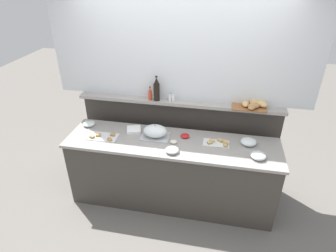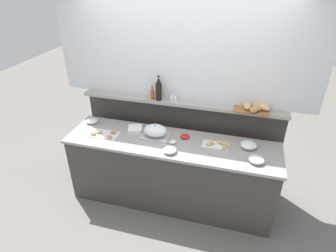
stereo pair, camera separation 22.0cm
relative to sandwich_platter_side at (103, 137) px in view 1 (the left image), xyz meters
name	(u,v)px [view 1 (the left image)]	position (x,y,z in m)	size (l,w,h in m)	color
ground_plane	(179,170)	(0.83, 0.67, -0.90)	(12.00, 12.00, 0.00)	slate
buffet_counter	(172,172)	(0.83, 0.07, -0.45)	(2.51, 0.66, 0.89)	#3D3833
back_ledge_unit	(178,137)	(0.83, 0.57, -0.26)	(2.58, 0.22, 1.22)	#3D3833
upper_wall_panel	(181,43)	(0.83, 0.59, 1.01)	(3.18, 0.08, 1.38)	silver
sandwich_platter_side	(103,137)	(0.00, 0.00, 0.00)	(0.37, 0.20, 0.04)	silver
sandwich_platter_rear	(218,143)	(1.36, 0.13, 0.00)	(0.30, 0.16, 0.04)	silver
serving_cloche	(155,131)	(0.61, 0.14, 0.06)	(0.34, 0.24, 0.17)	#B7BABF
glass_bowl_large	(89,124)	(-0.28, 0.23, 0.02)	(0.15, 0.15, 0.06)	silver
glass_bowl_medium	(172,150)	(0.87, -0.14, 0.02)	(0.15, 0.15, 0.06)	silver
glass_bowl_small	(248,142)	(1.70, 0.18, 0.02)	(0.18, 0.18, 0.07)	silver
glass_bowl_extra	(258,156)	(1.79, -0.07, 0.02)	(0.17, 0.17, 0.07)	silver
condiment_bowl_cream	(185,136)	(0.97, 0.20, 0.01)	(0.11, 0.11, 0.04)	red
condiment_bowl_dark	(174,142)	(0.85, 0.05, 0.00)	(0.08, 0.08, 0.03)	silver
napkin_stack	(134,130)	(0.32, 0.22, 0.01)	(0.17, 0.17, 0.03)	white
hot_sauce_bottle	(150,94)	(0.48, 0.47, 0.39)	(0.04, 0.04, 0.18)	red
wine_bottle_dark	(157,90)	(0.56, 0.47, 0.46)	(0.08, 0.08, 0.32)	black
salt_shaker	(170,97)	(0.72, 0.49, 0.36)	(0.03, 0.03, 0.09)	white
pepper_shaker	(173,98)	(0.76, 0.49, 0.36)	(0.03, 0.03, 0.09)	white
bread_basket	(253,105)	(1.72, 0.49, 0.35)	(0.43, 0.32, 0.08)	brown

